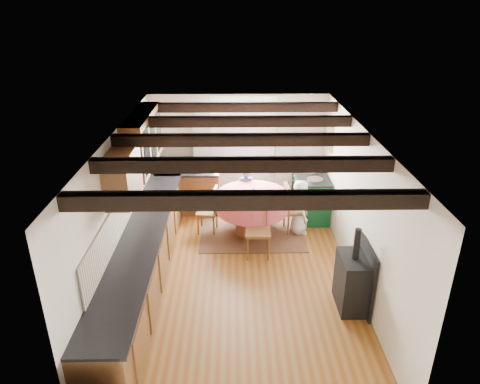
{
  "coord_description": "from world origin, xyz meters",
  "views": [
    {
      "loc": [
        -0.1,
        -5.86,
        4.12
      ],
      "look_at": [
        0.0,
        0.8,
        1.15
      ],
      "focal_mm": 32.49,
      "sensor_mm": 36.0,
      "label": 1
    }
  ],
  "objects_px": {
    "dining_table": "(252,213)",
    "chair_left": "(207,210)",
    "cup": "(253,192)",
    "aga_range": "(311,197)",
    "child_far": "(246,192)",
    "child_right": "(300,207)",
    "chair_near": "(258,230)",
    "chair_right": "(295,208)",
    "cast_iron_stove": "(354,269)"
  },
  "relations": [
    {
      "from": "chair_near",
      "to": "chair_right",
      "type": "bearing_deg",
      "value": 51.22
    },
    {
      "from": "cup",
      "to": "chair_right",
      "type": "bearing_deg",
      "value": 4.67
    },
    {
      "from": "dining_table",
      "to": "cast_iron_stove",
      "type": "xyz_separation_m",
      "value": [
        1.34,
        -2.2,
        0.23
      ]
    },
    {
      "from": "dining_table",
      "to": "chair_right",
      "type": "height_order",
      "value": "chair_right"
    },
    {
      "from": "chair_near",
      "to": "cup",
      "type": "distance_m",
      "value": 0.89
    },
    {
      "from": "chair_left",
      "to": "aga_range",
      "type": "height_order",
      "value": "chair_left"
    },
    {
      "from": "child_far",
      "to": "cup",
      "type": "relative_size",
      "value": 10.72
    },
    {
      "from": "aga_range",
      "to": "child_far",
      "type": "bearing_deg",
      "value": 178.69
    },
    {
      "from": "chair_left",
      "to": "cup",
      "type": "bearing_deg",
      "value": 93.68
    },
    {
      "from": "child_right",
      "to": "child_far",
      "type": "bearing_deg",
      "value": 48.32
    },
    {
      "from": "chair_near",
      "to": "chair_right",
      "type": "height_order",
      "value": "chair_near"
    },
    {
      "from": "cast_iron_stove",
      "to": "child_far",
      "type": "xyz_separation_m",
      "value": [
        -1.44,
        2.88,
        -0.09
      ]
    },
    {
      "from": "chair_left",
      "to": "chair_right",
      "type": "relative_size",
      "value": 0.95
    },
    {
      "from": "chair_left",
      "to": "aga_range",
      "type": "distance_m",
      "value": 2.16
    },
    {
      "from": "child_far",
      "to": "child_right",
      "type": "bearing_deg",
      "value": 142.21
    },
    {
      "from": "aga_range",
      "to": "child_right",
      "type": "relative_size",
      "value": 0.92
    },
    {
      "from": "chair_left",
      "to": "cast_iron_stove",
      "type": "height_order",
      "value": "cast_iron_stove"
    },
    {
      "from": "cast_iron_stove",
      "to": "aga_range",
      "type": "bearing_deg",
      "value": 92.21
    },
    {
      "from": "aga_range",
      "to": "chair_right",
      "type": "bearing_deg",
      "value": -125.34
    },
    {
      "from": "dining_table",
      "to": "chair_right",
      "type": "xyz_separation_m",
      "value": [
        0.82,
        0.06,
        0.07
      ]
    },
    {
      "from": "cup",
      "to": "child_far",
      "type": "bearing_deg",
      "value": 100.22
    },
    {
      "from": "dining_table",
      "to": "child_far",
      "type": "height_order",
      "value": "child_far"
    },
    {
      "from": "child_right",
      "to": "chair_near",
      "type": "bearing_deg",
      "value": 126.9
    },
    {
      "from": "aga_range",
      "to": "chair_left",
      "type": "bearing_deg",
      "value": -164.49
    },
    {
      "from": "child_right",
      "to": "cup",
      "type": "height_order",
      "value": "child_right"
    },
    {
      "from": "chair_near",
      "to": "cast_iron_stove",
      "type": "height_order",
      "value": "cast_iron_stove"
    },
    {
      "from": "dining_table",
      "to": "child_far",
      "type": "bearing_deg",
      "value": 98.87
    },
    {
      "from": "chair_right",
      "to": "child_right",
      "type": "relative_size",
      "value": 0.9
    },
    {
      "from": "chair_left",
      "to": "cast_iron_stove",
      "type": "relative_size",
      "value": 0.72
    },
    {
      "from": "dining_table",
      "to": "chair_near",
      "type": "distance_m",
      "value": 0.82
    },
    {
      "from": "chair_left",
      "to": "cast_iron_stove",
      "type": "bearing_deg",
      "value": 52.35
    },
    {
      "from": "child_far",
      "to": "child_right",
      "type": "distance_m",
      "value": 1.2
    },
    {
      "from": "child_right",
      "to": "dining_table",
      "type": "bearing_deg",
      "value": 82.51
    },
    {
      "from": "chair_left",
      "to": "aga_range",
      "type": "relative_size",
      "value": 0.93
    },
    {
      "from": "dining_table",
      "to": "child_right",
      "type": "distance_m",
      "value": 0.9
    },
    {
      "from": "cup",
      "to": "aga_range",
      "type": "bearing_deg",
      "value": 28.15
    },
    {
      "from": "chair_near",
      "to": "child_right",
      "type": "bearing_deg",
      "value": 46.44
    },
    {
      "from": "chair_near",
      "to": "chair_left",
      "type": "bearing_deg",
      "value": 137.96
    },
    {
      "from": "chair_near",
      "to": "aga_range",
      "type": "relative_size",
      "value": 1.02
    },
    {
      "from": "chair_near",
      "to": "cup",
      "type": "relative_size",
      "value": 9.85
    },
    {
      "from": "dining_table",
      "to": "chair_near",
      "type": "relative_size",
      "value": 1.34
    },
    {
      "from": "dining_table",
      "to": "chair_near",
      "type": "height_order",
      "value": "chair_near"
    },
    {
      "from": "cast_iron_stove",
      "to": "cup",
      "type": "bearing_deg",
      "value": 121.02
    },
    {
      "from": "aga_range",
      "to": "cast_iron_stove",
      "type": "relative_size",
      "value": 0.77
    },
    {
      "from": "chair_right",
      "to": "cup",
      "type": "distance_m",
      "value": 0.89
    },
    {
      "from": "chair_right",
      "to": "child_right",
      "type": "bearing_deg",
      "value": -133.49
    },
    {
      "from": "chair_near",
      "to": "chair_left",
      "type": "xyz_separation_m",
      "value": [
        -0.92,
        0.88,
        -0.05
      ]
    },
    {
      "from": "chair_right",
      "to": "cast_iron_stove",
      "type": "relative_size",
      "value": 0.76
    },
    {
      "from": "dining_table",
      "to": "chair_left",
      "type": "relative_size",
      "value": 1.48
    },
    {
      "from": "chair_near",
      "to": "child_far",
      "type": "xyz_separation_m",
      "value": [
        -0.17,
        1.49,
        0.04
      ]
    }
  ]
}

